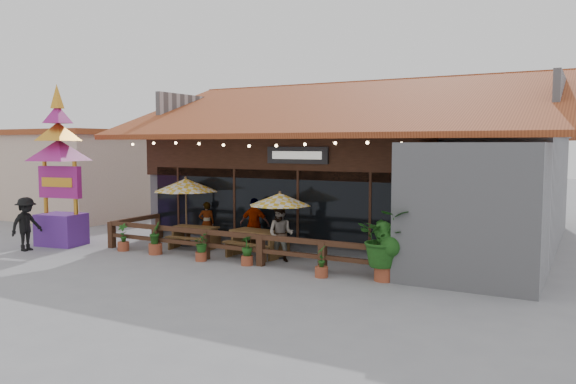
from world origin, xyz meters
The scene contains 19 objects.
ground centered at (0.00, 0.00, 0.00)m, with size 100.00×100.00×0.00m, color gray.
restaurant_building centered at (0.26, 6.61, 2.21)m, with size 15.50×14.73×6.09m.
patio_railing centered at (-2.25, -0.27, 0.61)m, with size 10.00×2.60×0.92m.
neighbor_building centered at (-15.00, 6.00, 2.14)m, with size 8.40×8.40×4.22m.
umbrella_left centered at (-4.49, 1.04, 2.13)m, with size 2.85×2.85×2.44m.
umbrella_right centered at (-0.55, 0.75, 1.84)m, with size 2.41×2.41×2.11m.
picnic_table_left centered at (-3.94, 0.81, 0.50)m, with size 1.67×1.48×0.75m.
picnic_table_right centered at (-1.29, 0.62, 0.56)m, with size 1.91×1.71×0.83m.
thai_sign_tower centered at (-8.43, -0.99, 3.20)m, with size 2.55×2.55×6.05m.
tropical_plant centered at (3.28, -0.52, 1.09)m, with size 1.74×1.64×1.91m.
diner_a centered at (-4.04, 1.62, 0.76)m, with size 0.56×0.36×1.52m, color #3D2013.
diner_b centered at (-0.28, 0.31, 0.84)m, with size 0.82×0.64×1.69m, color #3D2013.
diner_c centered at (-1.90, 1.41, 0.89)m, with size 1.04×0.43×1.77m, color #3D2013.
pedestrian centered at (-8.59, -2.26, 0.90)m, with size 1.16×0.67×1.80m, color black.
planter_a centered at (-5.74, -0.73, 0.39)m, with size 0.38×0.38×0.93m.
planter_b centered at (-4.39, -0.67, 0.48)m, with size 0.44×0.45×1.07m.
planter_c centered at (-2.45, -0.80, 0.48)m, with size 0.68×0.67×0.85m.
planter_d centered at (-0.89, -0.64, 0.42)m, with size 0.44×0.44×0.87m.
planter_e centered at (1.67, -0.93, 0.36)m, with size 0.35×0.36×0.87m.
Camera 1 is at (7.98, -14.33, 3.56)m, focal length 35.00 mm.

